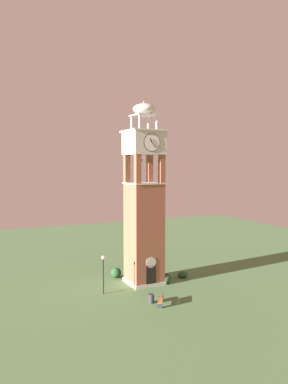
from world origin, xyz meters
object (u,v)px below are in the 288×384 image
Objects in this scene: clock_tower at (144,209)px; lamp_post at (103,267)px; trash_bin at (151,299)px; park_bench at (161,300)px.

lamp_post is at bearing -164.49° from clock_tower.
trash_bin is at bearing -109.46° from clock_tower.
clock_tower is 5.05× the size of lamp_post.
park_bench is at bearing -102.30° from clock_tower.
park_bench is 6.46m from lamp_post.
lamp_post reaches higher than trash_bin.
lamp_post is (-3.64, 4.91, 2.12)m from park_bench.
clock_tower reaches higher than lamp_post.
park_bench is (-1.37, -6.30, -7.27)m from clock_tower.
clock_tower reaches higher than park_bench.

